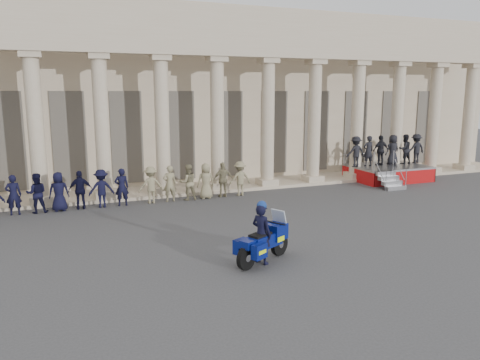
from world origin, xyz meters
name	(u,v)px	position (x,y,z in m)	size (l,w,h in m)	color
ground	(261,245)	(0.00, 0.00, 0.00)	(90.00, 90.00, 0.00)	#3B3B3D
building	(159,95)	(0.00, 14.74, 4.52)	(40.00, 12.50, 9.00)	#BBA88C
officer_rank	(55,192)	(-5.96, 6.81, 0.79)	(16.88, 0.60, 1.59)	black
reviewing_stand	(389,155)	(10.89, 7.52, 1.35)	(5.05, 3.86, 2.42)	gray
motorcycle	(264,241)	(-0.54, -1.41, 0.60)	(1.98, 1.38, 1.39)	black
rider	(261,232)	(-0.65, -1.46, 0.89)	(0.65, 0.74, 1.79)	black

